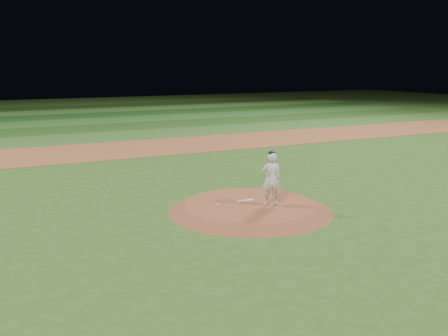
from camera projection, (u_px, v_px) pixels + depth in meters
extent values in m
plane|color=#30581C|center=(250.00, 211.00, 16.86)|extent=(120.00, 120.00, 0.00)
cube|color=#95532E|center=(134.00, 148.00, 29.17)|extent=(70.00, 6.00, 0.02)
cube|color=#346324|center=(112.00, 136.00, 34.01)|extent=(70.00, 5.00, 0.02)
cube|color=#234D18|center=(96.00, 128.00, 38.40)|extent=(70.00, 5.00, 0.02)
cube|color=#306826|center=(84.00, 121.00, 42.80)|extent=(70.00, 5.00, 0.02)
cube|color=#1D4E19|center=(74.00, 116.00, 47.20)|extent=(70.00, 5.00, 0.02)
cube|color=#41782B|center=(65.00, 112.00, 51.60)|extent=(70.00, 5.00, 0.02)
cube|color=#1E4115|center=(58.00, 108.00, 56.00)|extent=(70.00, 5.00, 0.02)
cone|color=brown|center=(250.00, 207.00, 16.83)|extent=(5.50, 5.50, 0.25)
cube|color=silver|center=(245.00, 201.00, 17.10)|extent=(0.63, 0.16, 0.03)
ellipsoid|color=silver|center=(218.00, 205.00, 16.54)|extent=(0.11, 0.11, 0.06)
imported|color=white|center=(271.00, 179.00, 16.47)|extent=(0.76, 0.64, 1.77)
ellipsoid|color=black|center=(272.00, 153.00, 16.29)|extent=(0.22, 0.22, 0.15)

